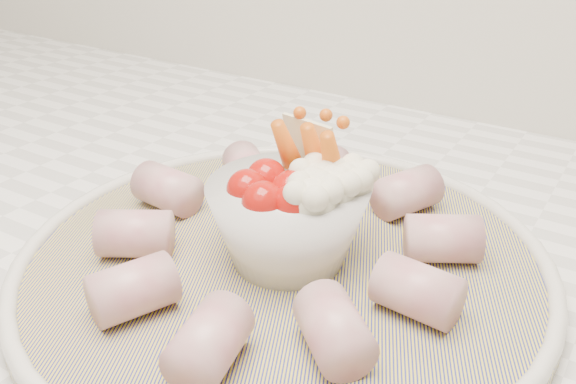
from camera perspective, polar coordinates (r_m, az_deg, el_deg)
The scene contains 3 objects.
serving_platter at distance 0.48m, azimuth -0.42°, elevation -6.16°, with size 0.52×0.52×0.02m.
veggie_bowl at distance 0.45m, azimuth 0.46°, elevation -1.75°, with size 0.12×0.12×0.10m.
cured_meat_rolls at distance 0.47m, azimuth -0.49°, elevation -3.89°, with size 0.28×0.29×0.04m.
Camera 1 is at (0.29, 1.03, 1.20)m, focal length 40.00 mm.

